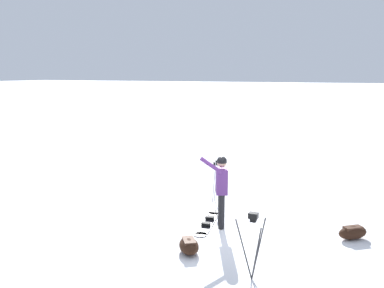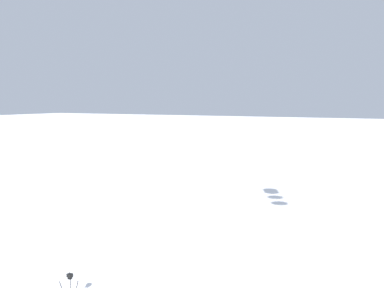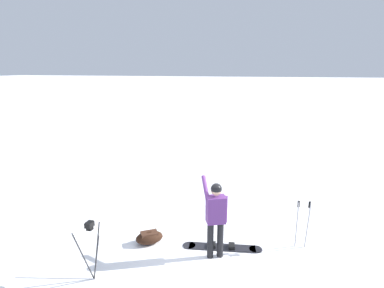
{
  "view_description": "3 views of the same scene",
  "coord_description": "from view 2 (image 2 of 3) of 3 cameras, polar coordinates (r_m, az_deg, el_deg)",
  "views": [
    {
      "loc": [
        -8.43,
        -3.18,
        3.62
      ],
      "look_at": [
        -0.29,
        0.52,
        2.07
      ],
      "focal_mm": 38.56,
      "sensor_mm": 36.0,
      "label": 1
    },
    {
      "loc": [
        6.86,
        7.17,
        6.41
      ],
      "look_at": [
        -1.36,
        3.01,
        5.41
      ],
      "focal_mm": 37.58,
      "sensor_mm": 36.0,
      "label": 2
    },
    {
      "loc": [
        1.47,
        -5.82,
        4.04
      ],
      "look_at": [
        -0.38,
        0.73,
        2.35
      ],
      "focal_mm": 28.63,
      "sensor_mm": 36.0,
      "label": 3
    }
  ],
  "objects": [
    {
      "name": "camera_tripod",
      "position": [
        13.34,
        -16.92,
        -18.55
      ],
      "size": [
        0.56,
        0.55,
        1.24
      ],
      "color": "#262628",
      "rests_on": "ground_plane"
    }
  ]
}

